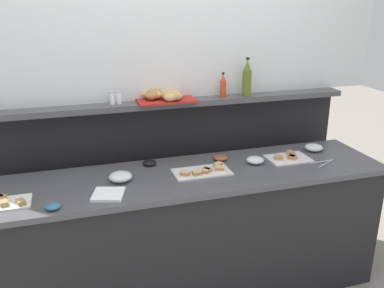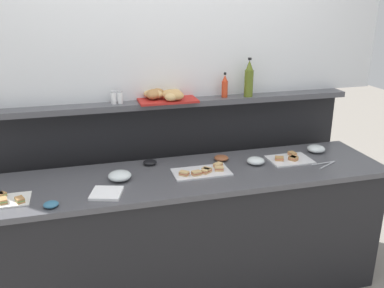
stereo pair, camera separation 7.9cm
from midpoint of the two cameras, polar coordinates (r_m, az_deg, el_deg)
name	(u,v)px [view 2 (the right image)]	position (r m, az deg, el deg)	size (l,w,h in m)	color
ground_plane	(166,245)	(3.59, -2.92, -13.61)	(12.00, 12.00, 0.00)	gray
buffet_counter	(183,236)	(2.86, -0.42, -12.39)	(2.68, 0.63, 0.90)	black
back_ledge_unit	(167,176)	(3.18, -2.70, -4.45)	(2.71, 0.22, 1.28)	black
upper_wall_panel	(163,0)	(2.93, -3.22, 19.05)	(3.31, 0.08, 1.32)	silver
sandwich_platter_front	(203,171)	(2.67, 2.30, -3.76)	(0.36, 0.20, 0.04)	silver
sandwich_platter_side	(290,159)	(2.96, 13.91, -1.99)	(0.29, 0.21, 0.04)	white
glass_bowl_large	(120,176)	(2.59, -8.96, -4.34)	(0.14, 0.14, 0.06)	silver
glass_bowl_medium	(316,149)	(3.16, 17.22, -0.66)	(0.13, 0.13, 0.05)	silver
glass_bowl_small	(256,161)	(2.84, 9.46, -2.31)	(0.12, 0.12, 0.05)	silver
condiment_bowl_red	(51,204)	(2.36, -17.76, -7.85)	(0.08, 0.08, 0.03)	teal
condiment_bowl_cream	(150,162)	(2.81, -4.96, -2.50)	(0.09, 0.09, 0.03)	black
condiment_bowl_teal	(221,158)	(2.88, 4.80, -1.92)	(0.10, 0.10, 0.03)	brown
serving_tongs	(326,164)	(2.95, 18.49, -2.61)	(0.19, 0.10, 0.01)	#B7BABF
napkin_stack	(107,193)	(2.43, -10.66, -6.62)	(0.17, 0.17, 0.02)	white
olive_oil_bottle	(249,79)	(3.04, 8.50, 8.71)	(0.06, 0.06, 0.28)	#56661E
hot_sauce_bottle	(225,86)	(3.01, 5.23, 7.82)	(0.04, 0.04, 0.18)	red
salt_shaker	(113,98)	(2.85, -9.88, 6.26)	(0.03, 0.03, 0.09)	white
pepper_shaker	(120,97)	(2.85, -9.00, 6.33)	(0.03, 0.03, 0.09)	white
bread_basket	(165,95)	(2.90, -2.93, 6.63)	(0.40, 0.30, 0.08)	#B2231E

